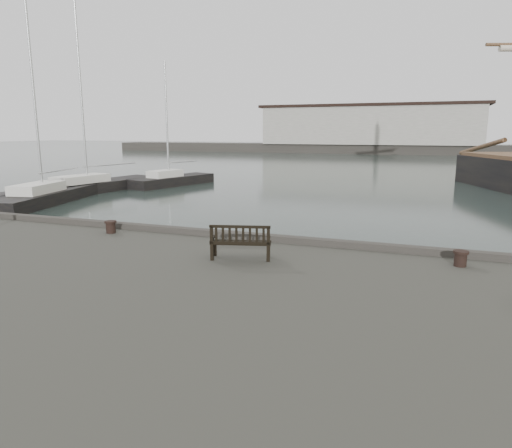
% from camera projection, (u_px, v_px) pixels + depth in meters
% --- Properties ---
extents(ground, '(400.00, 400.00, 0.00)m').
position_uv_depth(ground, '(259.00, 289.00, 13.66)').
color(ground, black).
rests_on(ground, ground).
extents(pontoon, '(2.00, 24.00, 0.50)m').
position_uv_depth(pontoon, '(23.00, 201.00, 29.63)').
color(pontoon, '#B2ADA5').
rests_on(pontoon, ground).
extents(breakwater, '(140.00, 9.50, 12.20)m').
position_uv_depth(breakwater, '(384.00, 134.00, 98.90)').
color(breakwater, '#383530').
rests_on(breakwater, ground).
extents(bench, '(1.56, 0.88, 0.85)m').
position_uv_depth(bench, '(241.00, 248.00, 11.18)').
color(bench, black).
rests_on(bench, quay).
extents(bollard_left, '(0.47, 0.47, 0.38)m').
position_uv_depth(bollard_left, '(111.00, 227.00, 14.08)').
color(bollard_left, black).
rests_on(bollard_left, quay).
extents(bollard_right, '(0.40, 0.40, 0.37)m').
position_uv_depth(bollard_right, '(461.00, 258.00, 10.59)').
color(bollard_right, black).
rests_on(bollard_right, quay).
extents(yacht_b, '(4.43, 12.78, 16.20)m').
position_uv_depth(yacht_b, '(94.00, 188.00, 36.11)').
color(yacht_b, black).
rests_on(yacht_b, ground).
extents(yacht_c, '(5.14, 11.38, 14.68)m').
position_uv_depth(yacht_c, '(48.00, 199.00, 30.54)').
color(yacht_c, black).
rests_on(yacht_c, ground).
extents(yacht_d, '(4.35, 8.95, 11.01)m').
position_uv_depth(yacht_d, '(173.00, 183.00, 40.39)').
color(yacht_d, black).
rests_on(yacht_d, ground).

